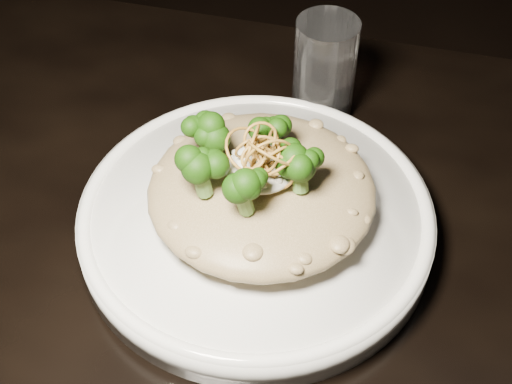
% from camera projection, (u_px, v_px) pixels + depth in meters
% --- Properties ---
extents(table, '(1.10, 0.80, 0.75)m').
position_uv_depth(table, '(322.00, 360.00, 0.66)').
color(table, black).
rests_on(table, ground).
extents(plate, '(0.32, 0.32, 0.03)m').
position_uv_depth(plate, '(256.00, 221.00, 0.65)').
color(plate, white).
rests_on(plate, table).
extents(risotto, '(0.20, 0.20, 0.04)m').
position_uv_depth(risotto, '(262.00, 190.00, 0.62)').
color(risotto, brown).
rests_on(risotto, plate).
extents(broccoli, '(0.14, 0.14, 0.05)m').
position_uv_depth(broccoli, '(249.00, 154.00, 0.58)').
color(broccoli, black).
rests_on(broccoli, risotto).
extents(cheese, '(0.06, 0.06, 0.02)m').
position_uv_depth(cheese, '(261.00, 169.00, 0.60)').
color(cheese, silver).
rests_on(cheese, risotto).
extents(shallots, '(0.07, 0.07, 0.04)m').
position_uv_depth(shallots, '(261.00, 147.00, 0.57)').
color(shallots, brown).
rests_on(shallots, cheese).
extents(drinking_glass, '(0.07, 0.07, 0.11)m').
position_uv_depth(drinking_glass, '(325.00, 70.00, 0.73)').
color(drinking_glass, silver).
rests_on(drinking_glass, table).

